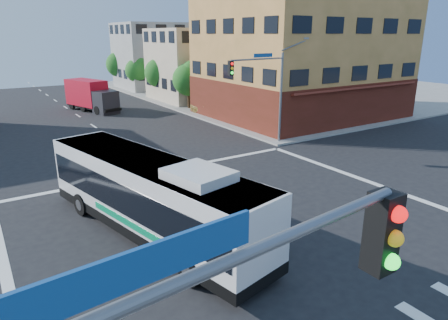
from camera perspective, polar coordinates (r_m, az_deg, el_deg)
ground at (r=18.04m, az=3.71°, el=-9.91°), size 120.00×120.00×0.00m
sidewalk_ne at (r=65.91m, az=10.35°, el=10.08°), size 50.00×50.00×0.15m
corner_building_ne at (r=43.14m, az=10.97°, el=14.02°), size 18.10×15.44×14.00m
building_east_near at (r=53.95m, az=-3.22°, el=13.47°), size 12.06×10.06×9.00m
building_east_far at (r=66.44m, az=-9.41°, el=14.46°), size 12.06×10.06×10.00m
signal_mast_ne at (r=30.16m, az=5.90°, el=11.11°), size 7.91×1.13×8.07m
street_tree_a at (r=46.31m, az=-4.98°, el=11.62°), size 3.60×3.60×5.53m
street_tree_b at (r=53.47m, az=-9.11°, el=12.44°), size 3.80×3.80×5.79m
street_tree_c at (r=60.87m, az=-12.24°, el=12.58°), size 3.40×3.40×5.29m
street_tree_d at (r=68.36m, az=-14.73°, el=13.27°), size 4.00×4.00×6.03m
transit_bus at (r=17.16m, az=-10.43°, el=-5.00°), size 5.27×12.79×3.70m
box_truck at (r=47.75m, az=-18.41°, el=8.64°), size 4.35×7.88×3.41m
parked_car at (r=43.10m, az=-2.29°, el=7.53°), size 2.22×4.97×1.66m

